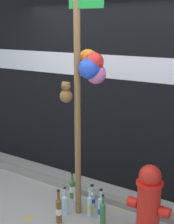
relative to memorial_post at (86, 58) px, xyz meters
name	(u,v)px	position (x,y,z in m)	size (l,w,h in m)	color
building_wall	(108,48)	(-0.24, 0.91, 0.05)	(10.00, 0.21, 3.85)	black
curb_strip	(86,191)	(-0.24, 0.38, -1.83)	(8.00, 0.12, 0.08)	gray
memorial_post	(86,58)	(0.00, 0.00, 0.00)	(0.53, 0.40, 2.99)	olive
fire_hydrant	(149,200)	(0.79, 0.01, -1.46)	(0.48, 0.29, 0.82)	red
bottle_0	(76,197)	(-0.17, 0.05, -1.73)	(0.07, 0.07, 0.35)	#93CCE0
bottle_1	(92,198)	(-0.01, 0.16, -1.76)	(0.08, 0.08, 0.30)	#B2DBEA
bottle_2	(59,210)	(-0.15, -0.34, -1.71)	(0.07, 0.07, 0.42)	brown
bottle_3	(72,188)	(-0.34, 0.20, -1.74)	(0.07, 0.07, 0.36)	#337038
bottle_4	(101,208)	(0.22, -0.01, -1.72)	(0.08, 0.08, 0.39)	#93CCE0
bottle_5	(103,214)	(0.32, -0.14, -1.71)	(0.06, 0.06, 0.40)	#337038
bottle_6	(90,205)	(0.07, -0.03, -1.74)	(0.06, 0.06, 0.36)	#B2DBEA
bottle_7	(65,204)	(-0.19, -0.16, -1.73)	(0.07, 0.07, 0.36)	#B2DBEA
litter_1	(28,218)	(-0.51, -0.48, -1.87)	(0.14, 0.12, 0.01)	tan
litter_3	(117,211)	(0.31, 0.23, -1.87)	(0.09, 0.07, 0.01)	tan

